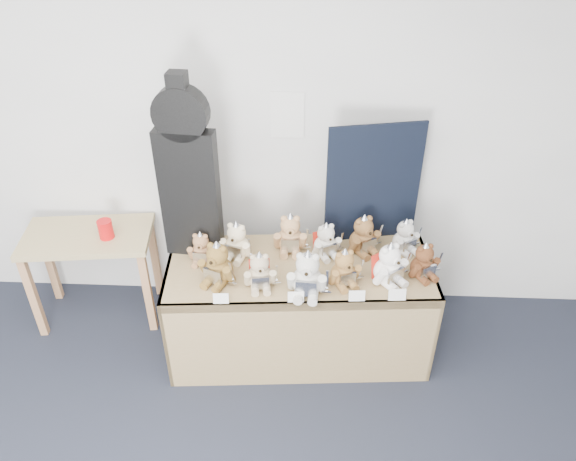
{
  "coord_description": "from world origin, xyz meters",
  "views": [
    {
      "loc": [
        0.95,
        -0.76,
        2.82
      ],
      "look_at": [
        0.82,
        1.84,
        1.01
      ],
      "focal_mm": 35.0,
      "sensor_mm": 36.0,
      "label": 1
    }
  ],
  "objects_px": {
    "teddy_front_far_right": "(389,266)",
    "teddy_back_right": "(363,236)",
    "guitar_case": "(188,172)",
    "red_cup": "(106,229)",
    "teddy_front_end": "(424,262)",
    "teddy_back_left": "(237,242)",
    "display_table": "(300,292)",
    "teddy_front_right": "(344,269)",
    "teddy_front_far_left": "(218,265)",
    "teddy_back_centre_right": "(326,242)",
    "side_table": "(90,249)",
    "teddy_back_end": "(405,237)",
    "teddy_front_centre": "(307,275)",
    "teddy_back_centre_left": "(290,235)",
    "teddy_front_left": "(260,272)",
    "teddy_back_far_left": "(201,249)"
  },
  "relations": [
    {
      "from": "red_cup",
      "to": "teddy_front_end",
      "type": "bearing_deg",
      "value": -8.15
    },
    {
      "from": "teddy_front_far_right",
      "to": "teddy_back_right",
      "type": "height_order",
      "value": "teddy_front_far_right"
    },
    {
      "from": "teddy_front_end",
      "to": "teddy_back_left",
      "type": "xyz_separation_m",
      "value": [
        -1.13,
        0.14,
        0.01
      ]
    },
    {
      "from": "guitar_case",
      "to": "teddy_back_right",
      "type": "distance_m",
      "value": 1.15
    },
    {
      "from": "teddy_front_far_left",
      "to": "teddy_front_far_right",
      "type": "height_order",
      "value": "teddy_front_far_left"
    },
    {
      "from": "red_cup",
      "to": "teddy_front_far_right",
      "type": "relative_size",
      "value": 0.43
    },
    {
      "from": "red_cup",
      "to": "teddy_front_left",
      "type": "distance_m",
      "value": 1.13
    },
    {
      "from": "teddy_back_centre_left",
      "to": "teddy_back_end",
      "type": "distance_m",
      "value": 0.72
    },
    {
      "from": "red_cup",
      "to": "teddy_front_end",
      "type": "relative_size",
      "value": 0.5
    },
    {
      "from": "teddy_back_left",
      "to": "teddy_back_right",
      "type": "relative_size",
      "value": 0.96
    },
    {
      "from": "guitar_case",
      "to": "teddy_front_right",
      "type": "bearing_deg",
      "value": -11.86
    },
    {
      "from": "teddy_front_right",
      "to": "teddy_back_centre_right",
      "type": "xyz_separation_m",
      "value": [
        -0.1,
        0.28,
        -0.0
      ]
    },
    {
      "from": "teddy_front_far_right",
      "to": "teddy_back_far_left",
      "type": "xyz_separation_m",
      "value": [
        -1.13,
        0.14,
        -0.03
      ]
    },
    {
      "from": "teddy_back_centre_left",
      "to": "teddy_front_left",
      "type": "bearing_deg",
      "value": -115.42
    },
    {
      "from": "side_table",
      "to": "red_cup",
      "type": "distance_m",
      "value": 0.24
    },
    {
      "from": "teddy_back_left",
      "to": "teddy_back_end",
      "type": "distance_m",
      "value": 1.05
    },
    {
      "from": "red_cup",
      "to": "teddy_back_centre_left",
      "type": "relative_size",
      "value": 0.44
    },
    {
      "from": "teddy_front_right",
      "to": "teddy_back_end",
      "type": "relative_size",
      "value": 1.05
    },
    {
      "from": "guitar_case",
      "to": "red_cup",
      "type": "height_order",
      "value": "guitar_case"
    },
    {
      "from": "teddy_back_centre_right",
      "to": "teddy_back_end",
      "type": "relative_size",
      "value": 1.01
    },
    {
      "from": "red_cup",
      "to": "teddy_front_far_left",
      "type": "xyz_separation_m",
      "value": [
        0.79,
        -0.39,
        0.04
      ]
    },
    {
      "from": "guitar_case",
      "to": "teddy_front_far_left",
      "type": "bearing_deg",
      "value": -52.46
    },
    {
      "from": "side_table",
      "to": "teddy_back_centre_right",
      "type": "xyz_separation_m",
      "value": [
        1.58,
        -0.13,
        0.21
      ]
    },
    {
      "from": "side_table",
      "to": "teddy_back_right",
      "type": "relative_size",
      "value": 3.06
    },
    {
      "from": "side_table",
      "to": "teddy_back_centre_left",
      "type": "distance_m",
      "value": 1.38
    },
    {
      "from": "side_table",
      "to": "teddy_front_end",
      "type": "bearing_deg",
      "value": -14.98
    },
    {
      "from": "guitar_case",
      "to": "teddy_back_centre_left",
      "type": "height_order",
      "value": "guitar_case"
    },
    {
      "from": "side_table",
      "to": "teddy_front_end",
      "type": "distance_m",
      "value": 2.19
    },
    {
      "from": "teddy_front_end",
      "to": "teddy_back_far_left",
      "type": "distance_m",
      "value": 1.34
    },
    {
      "from": "teddy_front_far_left",
      "to": "teddy_back_end",
      "type": "height_order",
      "value": "teddy_front_far_left"
    },
    {
      "from": "teddy_back_centre_left",
      "to": "teddy_back_far_left",
      "type": "height_order",
      "value": "teddy_back_centre_left"
    },
    {
      "from": "teddy_front_right",
      "to": "teddy_front_far_left",
      "type": "bearing_deg",
      "value": 158.65
    },
    {
      "from": "teddy_front_far_right",
      "to": "display_table",
      "type": "bearing_deg",
      "value": 136.97
    },
    {
      "from": "teddy_front_left",
      "to": "teddy_front_end",
      "type": "relative_size",
      "value": 1.03
    },
    {
      "from": "teddy_front_centre",
      "to": "teddy_front_end",
      "type": "height_order",
      "value": "teddy_front_centre"
    },
    {
      "from": "teddy_back_left",
      "to": "teddy_back_centre_right",
      "type": "bearing_deg",
      "value": 20.13
    },
    {
      "from": "teddy_front_far_left",
      "to": "teddy_back_left",
      "type": "height_order",
      "value": "teddy_front_far_left"
    },
    {
      "from": "guitar_case",
      "to": "teddy_back_left",
      "type": "bearing_deg",
      "value": -5.76
    },
    {
      "from": "teddy_front_far_left",
      "to": "teddy_front_left",
      "type": "height_order",
      "value": "teddy_front_far_left"
    },
    {
      "from": "teddy_front_centre",
      "to": "teddy_back_far_left",
      "type": "bearing_deg",
      "value": 162.16
    },
    {
      "from": "red_cup",
      "to": "teddy_back_centre_left",
      "type": "xyz_separation_m",
      "value": [
        1.2,
        -0.06,
        0.04
      ]
    },
    {
      "from": "display_table",
      "to": "teddy_back_centre_right",
      "type": "distance_m",
      "value": 0.35
    },
    {
      "from": "red_cup",
      "to": "teddy_back_end",
      "type": "distance_m",
      "value": 1.92
    },
    {
      "from": "display_table",
      "to": "teddy_front_far_left",
      "type": "distance_m",
      "value": 0.56
    },
    {
      "from": "side_table",
      "to": "teddy_front_centre",
      "type": "relative_size",
      "value": 2.8
    },
    {
      "from": "teddy_front_end",
      "to": "teddy_back_far_left",
      "type": "bearing_deg",
      "value": 148.23
    },
    {
      "from": "teddy_front_end",
      "to": "teddy_back_right",
      "type": "relative_size",
      "value": 0.88
    },
    {
      "from": "teddy_back_left",
      "to": "teddy_back_centre_right",
      "type": "xyz_separation_m",
      "value": [
        0.55,
        0.05,
        -0.01
      ]
    },
    {
      "from": "teddy_front_right",
      "to": "teddy_front_centre",
      "type": "bearing_deg",
      "value": -178.78
    },
    {
      "from": "teddy_back_right",
      "to": "teddy_back_centre_right",
      "type": "bearing_deg",
      "value": 158.97
    }
  ]
}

